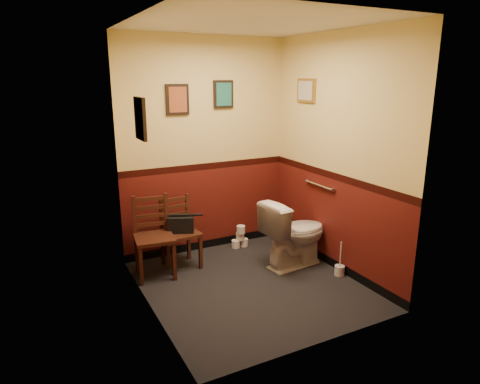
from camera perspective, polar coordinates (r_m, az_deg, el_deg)
floor at (r=4.80m, az=1.40°, el=-12.30°), size 2.20×2.40×0.00m
ceiling at (r=4.29m, az=1.65°, el=21.65°), size 2.20×2.40×0.00m
wall_back at (r=5.41m, az=-4.65°, el=5.93°), size 2.20×0.00×2.70m
wall_front at (r=3.38m, az=11.39°, el=0.01°), size 2.20×0.00×2.70m
wall_left at (r=3.95m, az=-12.62°, el=2.14°), size 0.00×2.40×2.70m
wall_right at (r=4.96m, az=12.75°, el=4.76°), size 0.00×2.40×2.70m
grab_bar at (r=5.22m, az=10.49°, el=0.88°), size 0.05×0.56×0.06m
framed_print_back_a at (r=5.21m, az=-8.34°, el=12.10°), size 0.28×0.04×0.36m
framed_print_back_b at (r=5.43m, az=-2.22°, el=12.89°), size 0.26×0.04×0.34m
framed_print_left at (r=3.97m, az=-13.13°, el=9.50°), size 0.04×0.30×0.38m
framed_print_right at (r=5.35m, az=8.81°, el=13.23°), size 0.04×0.34×0.28m
toilet at (r=5.16m, az=7.31°, el=-5.52°), size 0.87×0.54×0.81m
toilet_brush at (r=5.12m, az=13.13°, el=-10.05°), size 0.11×0.11×0.41m
chair_left at (r=4.96m, az=-11.45°, el=-5.86°), size 0.48×0.48×0.92m
chair_right at (r=5.15m, az=-8.05°, el=-5.34°), size 0.42×0.42×0.84m
handbag at (r=5.08m, az=-7.93°, el=-4.26°), size 0.34×0.26×0.22m
tp_stack at (r=5.74m, az=0.02°, el=-6.15°), size 0.23×0.14×0.31m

